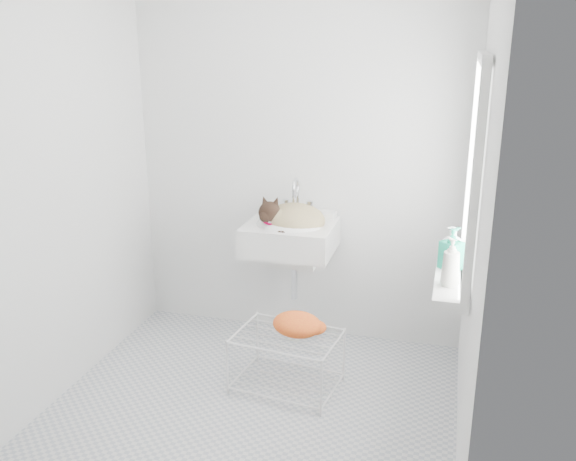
% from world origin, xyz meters
% --- Properties ---
extents(floor, '(2.20, 2.00, 0.02)m').
position_xyz_m(floor, '(0.00, 0.00, 0.00)').
color(floor, silver).
rests_on(floor, ground).
extents(back_wall, '(2.20, 0.02, 2.50)m').
position_xyz_m(back_wall, '(0.00, 1.00, 1.25)').
color(back_wall, white).
rests_on(back_wall, ground).
extents(right_wall, '(0.02, 2.00, 2.50)m').
position_xyz_m(right_wall, '(1.10, 0.00, 1.25)').
color(right_wall, white).
rests_on(right_wall, ground).
extents(left_wall, '(0.02, 2.00, 2.50)m').
position_xyz_m(left_wall, '(-1.10, 0.00, 1.25)').
color(left_wall, white).
rests_on(left_wall, ground).
extents(window_glass, '(0.01, 0.80, 1.00)m').
position_xyz_m(window_glass, '(1.09, 0.20, 1.35)').
color(window_glass, white).
rests_on(window_glass, right_wall).
extents(window_frame, '(0.04, 0.90, 1.10)m').
position_xyz_m(window_frame, '(1.07, 0.20, 1.35)').
color(window_frame, white).
rests_on(window_frame, right_wall).
extents(windowsill, '(0.16, 0.88, 0.04)m').
position_xyz_m(windowsill, '(1.01, 0.20, 0.83)').
color(windowsill, white).
rests_on(windowsill, right_wall).
extents(sink, '(0.55, 0.48, 0.22)m').
position_xyz_m(sink, '(0.01, 0.74, 0.85)').
color(sink, white).
rests_on(sink, back_wall).
extents(faucet, '(0.20, 0.14, 0.20)m').
position_xyz_m(faucet, '(0.01, 0.92, 0.99)').
color(faucet, silver).
rests_on(faucet, sink).
extents(cat, '(0.45, 0.39, 0.26)m').
position_xyz_m(cat, '(0.03, 0.72, 0.89)').
color(cat, tan).
rests_on(cat, sink).
extents(wire_rack, '(0.62, 0.47, 0.34)m').
position_xyz_m(wire_rack, '(0.13, 0.24, 0.15)').
color(wire_rack, white).
rests_on(wire_rack, floor).
extents(towel, '(0.33, 0.26, 0.12)m').
position_xyz_m(towel, '(0.18, 0.26, 0.37)').
color(towel, orange).
rests_on(towel, wire_rack).
extents(bottle_a, '(0.10, 0.10, 0.20)m').
position_xyz_m(bottle_a, '(1.00, -0.04, 0.85)').
color(bottle_a, silver).
rests_on(bottle_a, windowsill).
extents(bottle_b, '(0.14, 0.14, 0.21)m').
position_xyz_m(bottle_b, '(1.00, 0.19, 0.85)').
color(bottle_b, '#118767').
rests_on(bottle_b, windowsill).
extents(bottle_c, '(0.18, 0.18, 0.18)m').
position_xyz_m(bottle_c, '(1.00, 0.34, 0.85)').
color(bottle_c, silver).
rests_on(bottle_c, windowsill).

